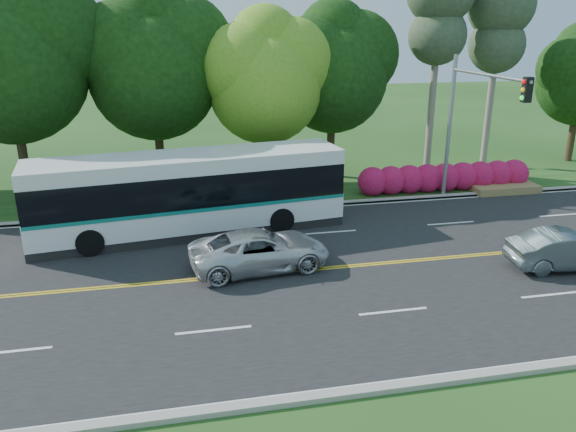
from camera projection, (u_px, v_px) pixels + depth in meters
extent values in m
plane|color=#1F4717|center=(370.00, 265.00, 20.58)|extent=(120.00, 120.00, 0.00)
cube|color=black|center=(370.00, 265.00, 20.58)|extent=(60.00, 14.00, 0.02)
cube|color=#A09B91|center=(320.00, 204.00, 27.17)|extent=(60.00, 0.30, 0.15)
cube|color=#A09B91|center=(467.00, 377.00, 13.94)|extent=(60.00, 0.30, 0.15)
cube|color=#1F4717|center=(311.00, 194.00, 28.89)|extent=(60.00, 4.00, 0.10)
cube|color=gold|center=(371.00, 265.00, 20.50)|extent=(57.00, 0.10, 0.00)
cube|color=gold|center=(369.00, 263.00, 20.65)|extent=(57.00, 0.10, 0.00)
cube|color=silver|center=(9.00, 352.00, 15.13)|extent=(2.20, 0.12, 0.00)
cube|color=silver|center=(214.00, 330.00, 16.18)|extent=(2.20, 0.12, 0.00)
cube|color=silver|center=(393.00, 311.00, 17.24)|extent=(2.20, 0.12, 0.00)
cube|color=silver|center=(552.00, 294.00, 18.29)|extent=(2.20, 0.12, 0.00)
cube|color=silver|center=(56.00, 253.00, 21.60)|extent=(2.20, 0.12, 0.00)
cube|color=silver|center=(200.00, 242.00, 22.66)|extent=(2.20, 0.12, 0.00)
cube|color=silver|center=(331.00, 232.00, 23.71)|extent=(2.20, 0.12, 0.00)
cube|color=silver|center=(451.00, 223.00, 24.77)|extent=(2.20, 0.12, 0.00)
cube|color=silver|center=(561.00, 215.00, 25.82)|extent=(2.20, 0.12, 0.00)
cube|color=silver|center=(322.00, 207.00, 26.91)|extent=(57.00, 0.12, 0.00)
cube|color=silver|center=(461.00, 372.00, 14.24)|extent=(57.00, 0.12, 0.00)
cylinder|color=#312315|center=(24.00, 161.00, 27.42)|extent=(0.44, 0.44, 3.96)
sphere|color=black|center=(9.00, 66.00, 25.94)|extent=(7.20, 7.20, 7.20)
sphere|color=black|center=(43.00, 33.00, 26.06)|extent=(5.76, 5.76, 5.76)
sphere|color=black|center=(4.00, 4.00, 25.45)|extent=(4.68, 4.68, 4.68)
cylinder|color=#312315|center=(160.00, 154.00, 29.65)|extent=(0.44, 0.44, 3.60)
sphere|color=black|center=(154.00, 75.00, 28.30)|extent=(6.60, 6.60, 6.60)
sphere|color=black|center=(182.00, 47.00, 28.43)|extent=(5.28, 5.28, 5.28)
sphere|color=black|center=(125.00, 51.00, 27.49)|extent=(4.95, 4.95, 4.95)
sphere|color=black|center=(152.00, 23.00, 27.88)|extent=(4.29, 4.29, 4.29)
cylinder|color=#312315|center=(266.00, 157.00, 29.84)|extent=(0.44, 0.44, 3.24)
sphere|color=#5D931E|center=(265.00, 87.00, 28.64)|extent=(5.80, 5.80, 5.80)
sphere|color=#5D931E|center=(289.00, 63.00, 28.79)|extent=(4.64, 4.64, 4.64)
sphere|color=#5D931E|center=(242.00, 67.00, 27.90)|extent=(4.35, 4.35, 4.35)
sphere|color=#5D931E|center=(265.00, 42.00, 28.32)|extent=(3.77, 3.77, 3.77)
cylinder|color=#312315|center=(331.00, 146.00, 31.97)|extent=(0.44, 0.44, 3.42)
sphere|color=black|center=(332.00, 78.00, 30.72)|extent=(6.00, 6.00, 6.00)
sphere|color=black|center=(355.00, 55.00, 30.86)|extent=(4.80, 4.80, 4.80)
sphere|color=black|center=(312.00, 59.00, 29.96)|extent=(4.50, 4.50, 4.50)
sphere|color=black|center=(333.00, 35.00, 30.37)|extent=(3.90, 3.90, 3.90)
cylinder|color=gray|center=(433.00, 87.00, 32.07)|extent=(0.40, 0.40, 9.80)
sphere|color=#32482D|center=(437.00, 36.00, 31.15)|extent=(3.23, 3.23, 3.23)
cylinder|color=gray|center=(491.00, 91.00, 33.41)|extent=(0.40, 0.40, 9.10)
sphere|color=#32482D|center=(497.00, 45.00, 32.56)|extent=(3.23, 3.23, 3.23)
sphere|color=#32482D|center=(501.00, 5.00, 31.84)|extent=(3.80, 3.80, 3.80)
cylinder|color=#312315|center=(571.00, 137.00, 35.56)|extent=(0.44, 0.44, 3.06)
sphere|color=black|center=(570.00, 68.00, 33.77)|extent=(3.90, 3.90, 3.90)
sphere|color=#AA0E2E|center=(372.00, 182.00, 28.49)|extent=(1.50, 1.50, 1.50)
sphere|color=#AA0E2E|center=(391.00, 181.00, 28.69)|extent=(1.50, 1.50, 1.50)
sphere|color=#AA0E2E|center=(409.00, 180.00, 28.88)|extent=(1.50, 1.50, 1.50)
sphere|color=#AA0E2E|center=(427.00, 178.00, 29.07)|extent=(1.50, 1.50, 1.50)
sphere|color=#AA0E2E|center=(445.00, 177.00, 29.26)|extent=(1.50, 1.50, 1.50)
sphere|color=#AA0E2E|center=(463.00, 176.00, 29.45)|extent=(1.50, 1.50, 1.50)
sphere|color=#AA0E2E|center=(480.00, 175.00, 29.65)|extent=(1.50, 1.50, 1.50)
sphere|color=#AA0E2E|center=(497.00, 174.00, 29.84)|extent=(1.50, 1.50, 1.50)
sphere|color=#AA0E2E|center=(514.00, 173.00, 30.03)|extent=(1.50, 1.50, 1.50)
cube|color=olive|center=(504.00, 188.00, 29.28)|extent=(3.50, 1.40, 0.40)
cylinder|color=#919499|center=(449.00, 128.00, 27.43)|extent=(0.20, 0.20, 7.00)
cylinder|color=#919499|center=(489.00, 75.00, 23.74)|extent=(0.14, 6.00, 0.14)
cube|color=black|center=(527.00, 90.00, 21.25)|extent=(0.32, 0.28, 0.95)
sphere|color=red|center=(524.00, 82.00, 21.12)|extent=(0.18, 0.18, 0.18)
sphere|color=yellow|center=(523.00, 90.00, 21.21)|extent=(0.18, 0.18, 0.18)
sphere|color=#19D833|center=(522.00, 98.00, 21.31)|extent=(0.18, 0.18, 0.18)
cube|color=white|center=(191.00, 212.00, 23.48)|extent=(13.00, 4.39, 1.05)
cube|color=black|center=(189.00, 184.00, 23.09)|extent=(12.94, 4.42, 1.32)
cube|color=white|center=(188.00, 162.00, 22.78)|extent=(13.00, 4.39, 0.59)
cube|color=#0C726A|center=(190.00, 201.00, 23.33)|extent=(12.95, 4.43, 0.15)
cube|color=black|center=(21.00, 197.00, 21.07)|extent=(0.39, 2.48, 1.81)
cube|color=#19E54C|center=(17.00, 171.00, 20.74)|extent=(0.27, 1.62, 0.23)
cube|color=black|center=(192.00, 227.00, 23.72)|extent=(12.99, 4.28, 0.37)
cylinder|color=black|center=(90.00, 242.00, 21.19)|extent=(1.09, 0.44, 1.06)
cylinder|color=black|center=(89.00, 221.00, 23.45)|extent=(1.09, 0.44, 1.06)
cylinder|color=black|center=(281.00, 220.00, 23.59)|extent=(1.09, 0.44, 1.06)
cylinder|color=black|center=(264.00, 203.00, 25.85)|extent=(1.09, 0.44, 1.06)
imported|color=slate|center=(568.00, 250.00, 20.06)|extent=(4.33, 1.92, 1.38)
imported|color=silver|center=(260.00, 250.00, 20.04)|extent=(5.25, 2.88, 1.39)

